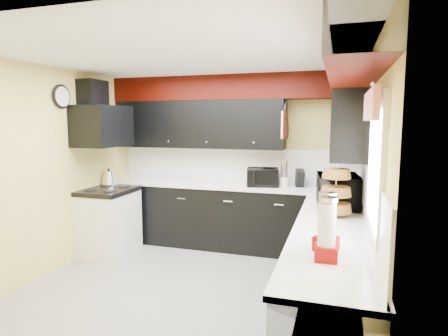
% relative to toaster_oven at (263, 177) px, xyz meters
% --- Properties ---
extents(ground, '(3.60, 3.60, 0.00)m').
position_rel_toaster_oven_xyz_m(ground, '(-0.52, -1.48, -1.07)').
color(ground, gray).
rests_on(ground, ground).
extents(wall_back, '(3.60, 0.06, 2.50)m').
position_rel_toaster_oven_xyz_m(wall_back, '(-0.52, 0.32, 0.18)').
color(wall_back, '#E0C666').
rests_on(wall_back, ground).
extents(wall_right, '(0.06, 3.60, 2.50)m').
position_rel_toaster_oven_xyz_m(wall_right, '(1.28, -1.48, 0.18)').
color(wall_right, '#E0C666').
rests_on(wall_right, ground).
extents(wall_left, '(0.06, 3.60, 2.50)m').
position_rel_toaster_oven_xyz_m(wall_left, '(-2.32, -1.48, 0.18)').
color(wall_left, '#E0C666').
rests_on(wall_left, ground).
extents(ceiling, '(3.60, 3.60, 0.06)m').
position_rel_toaster_oven_xyz_m(ceiling, '(-0.52, -1.48, 1.43)').
color(ceiling, white).
rests_on(ceiling, wall_back).
extents(cab_back, '(3.60, 0.60, 0.90)m').
position_rel_toaster_oven_xyz_m(cab_back, '(-0.52, 0.02, -0.62)').
color(cab_back, black).
rests_on(cab_back, ground).
extents(cab_right, '(0.60, 3.00, 0.90)m').
position_rel_toaster_oven_xyz_m(cab_right, '(0.98, -1.78, -0.62)').
color(cab_right, black).
rests_on(cab_right, ground).
extents(counter_back, '(3.62, 0.64, 0.04)m').
position_rel_toaster_oven_xyz_m(counter_back, '(-0.52, 0.02, -0.15)').
color(counter_back, white).
rests_on(counter_back, cab_back).
extents(counter_right, '(0.64, 3.02, 0.04)m').
position_rel_toaster_oven_xyz_m(counter_right, '(0.98, -1.78, -0.15)').
color(counter_right, white).
rests_on(counter_right, cab_right).
extents(splash_back, '(3.60, 0.02, 0.50)m').
position_rel_toaster_oven_xyz_m(splash_back, '(-0.52, 0.31, 0.12)').
color(splash_back, white).
rests_on(splash_back, counter_back).
extents(splash_right, '(0.02, 3.60, 0.50)m').
position_rel_toaster_oven_xyz_m(splash_right, '(1.27, -1.48, 0.12)').
color(splash_right, white).
rests_on(splash_right, counter_right).
extents(upper_back, '(2.60, 0.35, 0.70)m').
position_rel_toaster_oven_xyz_m(upper_back, '(-1.02, 0.14, 0.73)').
color(upper_back, black).
rests_on(upper_back, wall_back).
extents(upper_right, '(0.35, 1.80, 0.70)m').
position_rel_toaster_oven_xyz_m(upper_right, '(1.10, -0.58, 0.73)').
color(upper_right, black).
rests_on(upper_right, wall_right).
extents(soffit_back, '(3.60, 0.36, 0.35)m').
position_rel_toaster_oven_xyz_m(soffit_back, '(-0.52, 0.14, 1.26)').
color(soffit_back, black).
rests_on(soffit_back, wall_back).
extents(soffit_right, '(0.36, 3.24, 0.35)m').
position_rel_toaster_oven_xyz_m(soffit_right, '(1.10, -1.66, 1.26)').
color(soffit_right, black).
rests_on(soffit_right, wall_right).
extents(stove, '(0.60, 0.75, 0.86)m').
position_rel_toaster_oven_xyz_m(stove, '(-2.02, -0.73, -0.64)').
color(stove, white).
rests_on(stove, ground).
extents(cooktop, '(0.62, 0.77, 0.06)m').
position_rel_toaster_oven_xyz_m(cooktop, '(-2.02, -0.73, -0.18)').
color(cooktop, black).
rests_on(cooktop, stove).
extents(hood, '(0.50, 0.78, 0.55)m').
position_rel_toaster_oven_xyz_m(hood, '(-2.07, -0.73, 0.71)').
color(hood, black).
rests_on(hood, wall_left).
extents(hood_duct, '(0.24, 0.40, 0.40)m').
position_rel_toaster_oven_xyz_m(hood_duct, '(-2.20, -0.73, 1.13)').
color(hood_duct, black).
rests_on(hood_duct, wall_left).
extents(window, '(0.03, 0.86, 0.96)m').
position_rel_toaster_oven_xyz_m(window, '(1.26, -2.38, 0.48)').
color(window, white).
rests_on(window, wall_right).
extents(valance, '(0.04, 0.88, 0.20)m').
position_rel_toaster_oven_xyz_m(valance, '(1.21, -2.38, 0.88)').
color(valance, red).
rests_on(valance, wall_right).
extents(pan_top, '(0.03, 0.22, 0.40)m').
position_rel_toaster_oven_xyz_m(pan_top, '(0.30, 0.07, 0.93)').
color(pan_top, black).
rests_on(pan_top, upper_back).
extents(pan_mid, '(0.03, 0.28, 0.46)m').
position_rel_toaster_oven_xyz_m(pan_mid, '(0.30, -0.06, 0.68)').
color(pan_mid, black).
rests_on(pan_mid, upper_back).
extents(pan_low, '(0.03, 0.24, 0.42)m').
position_rel_toaster_oven_xyz_m(pan_low, '(0.30, 0.20, 0.65)').
color(pan_low, black).
rests_on(pan_low, upper_back).
extents(cut_board, '(0.03, 0.26, 0.35)m').
position_rel_toaster_oven_xyz_m(cut_board, '(0.31, -0.18, 0.73)').
color(cut_board, white).
rests_on(cut_board, upper_back).
extents(baskets, '(0.27, 0.27, 0.50)m').
position_rel_toaster_oven_xyz_m(baskets, '(1.00, -1.43, 0.11)').
color(baskets, brown).
rests_on(baskets, upper_right).
extents(clock, '(0.03, 0.30, 0.30)m').
position_rel_toaster_oven_xyz_m(clock, '(-2.29, -1.23, 1.08)').
color(clock, black).
rests_on(clock, wall_left).
extents(deco_plate, '(0.03, 0.24, 0.24)m').
position_rel_toaster_oven_xyz_m(deco_plate, '(1.25, -1.83, 1.18)').
color(deco_plate, white).
rests_on(deco_plate, wall_right).
extents(toaster_oven, '(0.50, 0.44, 0.25)m').
position_rel_toaster_oven_xyz_m(toaster_oven, '(0.00, 0.00, 0.00)').
color(toaster_oven, black).
rests_on(toaster_oven, counter_back).
extents(microwave, '(0.49, 0.66, 0.34)m').
position_rel_toaster_oven_xyz_m(microwave, '(1.02, -1.03, 0.04)').
color(microwave, black).
rests_on(microwave, counter_right).
extents(utensil_crock, '(0.17, 0.17, 0.14)m').
position_rel_toaster_oven_xyz_m(utensil_crock, '(0.30, 0.03, -0.06)').
color(utensil_crock, white).
rests_on(utensil_crock, counter_back).
extents(knife_block, '(0.15, 0.18, 0.24)m').
position_rel_toaster_oven_xyz_m(knife_block, '(0.51, 0.08, -0.01)').
color(knife_block, black).
rests_on(knife_block, counter_back).
extents(kettle, '(0.26, 0.26, 0.20)m').
position_rel_toaster_oven_xyz_m(kettle, '(-2.19, -0.45, -0.05)').
color(kettle, silver).
rests_on(kettle, cooktop).
extents(dispenser_a, '(0.19, 0.19, 0.39)m').
position_rel_toaster_oven_xyz_m(dispenser_a, '(0.95, -2.48, 0.07)').
color(dispenser_a, '#580E03').
rests_on(dispenser_a, counter_right).
extents(dispenser_b, '(0.15, 0.15, 0.40)m').
position_rel_toaster_oven_xyz_m(dispenser_b, '(0.96, -2.68, 0.07)').
color(dispenser_b, '#57050C').
rests_on(dispenser_b, counter_right).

